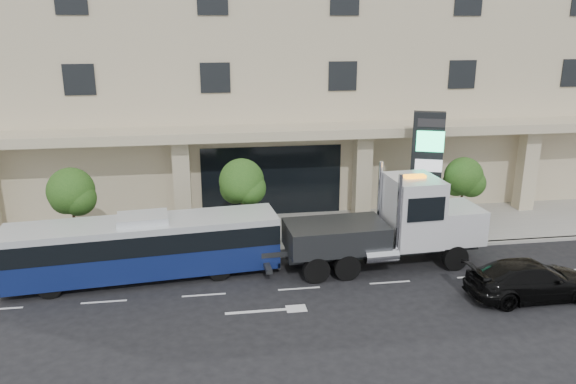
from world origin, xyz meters
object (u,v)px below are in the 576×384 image
Objects in this scene: city_bus at (145,246)px; signage_pylon at (426,171)px; black_sedan at (531,280)px; tow_truck at (393,226)px.

city_bus is 1.86× the size of signage_pylon.
city_bus reaches higher than black_sedan.
black_sedan is 0.85× the size of signage_pylon.
signage_pylon is (-1.54, 7.90, 2.59)m from black_sedan.
signage_pylon is (3.04, 3.93, 1.44)m from tow_truck.
tow_truck is at bearing -6.84° from city_bus.
tow_truck reaches higher than city_bus.
black_sedan is 8.45m from signage_pylon.
tow_truck is 1.63× the size of signage_pylon.
tow_truck is (11.13, -0.24, 0.43)m from city_bus.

